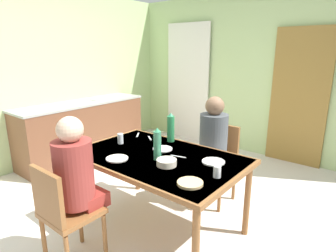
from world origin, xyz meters
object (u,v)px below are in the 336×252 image
at_px(dining_table, 158,162).
at_px(serving_bowl_center, 167,162).
at_px(person_far_diner, 213,137).
at_px(kitchen_counter, 83,130).
at_px(person_near_diner, 75,171).
at_px(water_bottle_green_far, 157,145).
at_px(chair_near_diner, 63,211).
at_px(chair_far_diner, 218,158).
at_px(water_bottle_green_near, 171,128).

distance_m(dining_table, serving_bowl_center, 0.26).
distance_m(dining_table, person_far_diner, 0.74).
distance_m(kitchen_counter, person_far_diner, 2.34).
xyz_separation_m(person_near_diner, water_bottle_green_far, (0.28, 0.64, 0.11)).
relative_size(person_far_diner, serving_bowl_center, 4.53).
relative_size(dining_table, water_bottle_green_far, 5.31).
bearing_deg(serving_bowl_center, chair_near_diner, -120.83).
bearing_deg(water_bottle_green_far, person_far_diner, 82.49).
height_order(dining_table, person_near_diner, person_near_diner).
bearing_deg(serving_bowl_center, dining_table, 148.54).
xyz_separation_m(chair_far_diner, water_bottle_green_near, (-0.33, -0.45, 0.40)).
relative_size(chair_near_diner, water_bottle_green_far, 2.96).
bearing_deg(person_near_diner, dining_table, 72.52).
bearing_deg(serving_bowl_center, person_far_diner, 93.05).
bearing_deg(person_far_diner, chair_near_diner, 76.10).
bearing_deg(kitchen_counter, water_bottle_green_near, -7.84).
height_order(kitchen_counter, chair_far_diner, kitchen_counter).
relative_size(kitchen_counter, chair_near_diner, 2.37).
distance_m(person_near_diner, water_bottle_green_near, 1.12).
bearing_deg(chair_far_diner, person_far_diner, 90.00).
height_order(person_near_diner, water_bottle_green_near, person_near_diner).
relative_size(person_far_diner, water_bottle_green_far, 2.62).
distance_m(person_far_diner, water_bottle_green_near, 0.47).
relative_size(water_bottle_green_far, serving_bowl_center, 1.73).
relative_size(kitchen_counter, serving_bowl_center, 12.11).
bearing_deg(water_bottle_green_far, chair_far_diner, 83.59).
height_order(chair_near_diner, water_bottle_green_far, water_bottle_green_far).
relative_size(kitchen_counter, water_bottle_green_near, 6.67).
bearing_deg(dining_table, chair_far_diner, 79.20).
xyz_separation_m(chair_near_diner, water_bottle_green_near, (0.06, 1.25, 0.40)).
bearing_deg(chair_near_diner, dining_table, 75.18).
xyz_separation_m(dining_table, serving_bowl_center, (0.21, -0.13, 0.09)).
bearing_deg(water_bottle_green_near, chair_near_diner, -92.73).
bearing_deg(kitchen_counter, chair_far_diner, 4.34).
relative_size(water_bottle_green_near, serving_bowl_center, 1.82).
bearing_deg(chair_far_diner, water_bottle_green_near, 53.90).
bearing_deg(water_bottle_green_far, person_near_diner, -113.82).
height_order(kitchen_counter, water_bottle_green_near, water_bottle_green_near).
bearing_deg(person_near_diner, serving_bowl_center, 53.68).
height_order(dining_table, water_bottle_green_far, water_bottle_green_far).
relative_size(dining_table, person_far_diner, 2.03).
bearing_deg(water_bottle_green_far, chair_near_diner, -110.02).
bearing_deg(person_far_diner, serving_bowl_center, 93.05).
bearing_deg(kitchen_counter, person_far_diner, 0.98).
bearing_deg(chair_near_diner, kitchen_counter, 141.65).
height_order(chair_near_diner, person_far_diner, person_far_diner).
relative_size(chair_far_diner, serving_bowl_center, 5.12).
bearing_deg(serving_bowl_center, kitchen_counter, 161.24).
xyz_separation_m(dining_table, person_near_diner, (-0.23, -0.72, 0.10)).
relative_size(person_near_diner, serving_bowl_center, 4.53).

